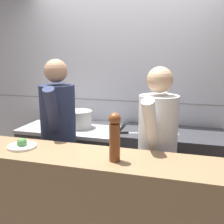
{
  "coord_description": "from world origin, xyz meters",
  "views": [
    {
      "loc": [
        0.72,
        -1.94,
        1.72
      ],
      "look_at": [
        -0.0,
        0.6,
        1.15
      ],
      "focal_mm": 42.0,
      "sensor_mm": 36.0,
      "label": 1
    }
  ],
  "objects": [
    {
      "name": "chefs_knife",
      "position": [
        0.19,
        0.76,
        0.9
      ],
      "size": [
        0.38,
        0.15,
        0.02
      ],
      "color": "#B7BABF",
      "rests_on": "prep_counter"
    },
    {
      "name": "plated_dish_main",
      "position": [
        -0.52,
        -0.23,
        1.02
      ],
      "size": [
        0.23,
        0.23,
        0.08
      ],
      "color": "white",
      "rests_on": "pass_counter"
    },
    {
      "name": "stock_pot",
      "position": [
        -0.5,
        0.9,
        0.98
      ],
      "size": [
        0.32,
        0.32,
        0.21
      ],
      "color": "beige",
      "rests_on": "oven_range"
    },
    {
      "name": "pepper_mill",
      "position": [
        0.27,
        -0.28,
        1.18
      ],
      "size": [
        0.08,
        0.08,
        0.34
      ],
      "color": "brown",
      "rests_on": "pass_counter"
    },
    {
      "name": "oven_range",
      "position": [
        -0.61,
        0.92,
        0.43
      ],
      "size": [
        1.17,
        0.71,
        0.87
      ],
      "color": "#38383D",
      "rests_on": "ground_plane"
    },
    {
      "name": "pass_counter",
      "position": [
        -0.01,
        -0.24,
        0.5
      ],
      "size": [
        3.23,
        0.45,
        1.0
      ],
      "color": "#93704C",
      "rests_on": "ground_plane"
    },
    {
      "name": "chef_head_cook",
      "position": [
        -0.48,
        0.32,
        0.94
      ],
      "size": [
        0.42,
        0.73,
        1.69
      ],
      "rotation": [
        0.0,
        0.0,
        0.27
      ],
      "color": "black",
      "rests_on": "ground_plane"
    },
    {
      "name": "prep_counter",
      "position": [
        0.6,
        0.92,
        0.44
      ],
      "size": [
        1.12,
        0.65,
        0.89
      ],
      "color": "#38383D",
      "rests_on": "ground_plane"
    },
    {
      "name": "chef_sous",
      "position": [
        0.51,
        0.23,
        0.91
      ],
      "size": [
        0.38,
        0.72,
        1.63
      ],
      "rotation": [
        0.0,
        0.0,
        -0.16
      ],
      "color": "black",
      "rests_on": "ground_plane"
    },
    {
      "name": "mixing_bowl_steel",
      "position": [
        0.55,
        0.87,
        0.94
      ],
      "size": [
        0.25,
        0.25,
        0.1
      ],
      "color": "#B7BABF",
      "rests_on": "prep_counter"
    },
    {
      "name": "wall_back_tiled",
      "position": [
        0.0,
        1.32,
        1.3
      ],
      "size": [
        8.0,
        0.06,
        2.6
      ],
      "color": "silver",
      "rests_on": "ground_plane"
    }
  ]
}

